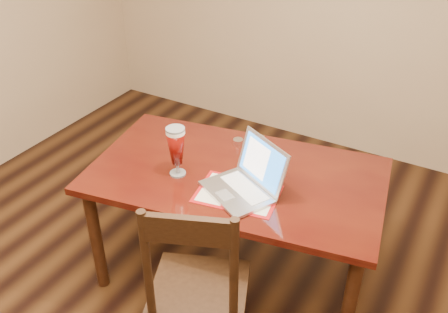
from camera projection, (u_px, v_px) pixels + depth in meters
The scene contains 3 objects.
room_shell at pixel (136, 24), 1.70m from camera, with size 4.51×5.01×2.71m.
dining_table at pixel (234, 185), 2.77m from camera, with size 1.73×1.16×1.03m.
dining_chair at pixel (198, 292), 2.34m from camera, with size 0.59×0.57×1.07m.
Camera 1 is at (1.09, -1.30, 2.29)m, focal length 40.00 mm.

